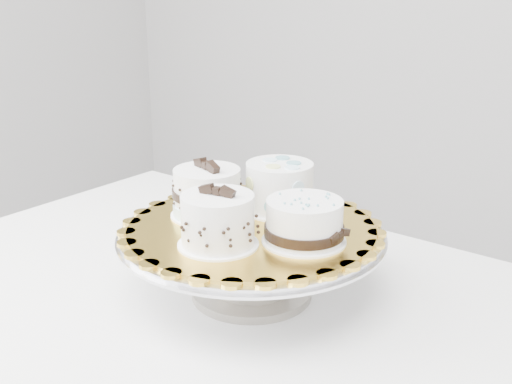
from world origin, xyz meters
The scene contains 7 objects.
table centered at (-0.05, 0.05, 0.67)m, with size 1.26×0.90×0.75m.
cake_stand centered at (-0.05, 0.09, 0.82)m, with size 0.39×0.39×0.11m.
cake_board centered at (-0.05, 0.09, 0.86)m, with size 0.36×0.36×0.01m, color gold.
cake_swirl centered at (-0.05, 0.01, 0.90)m, with size 0.11×0.11×0.09m.
cake_banded centered at (-0.13, 0.09, 0.89)m, with size 0.13×0.13×0.09m.
cake_dots centered at (-0.05, 0.17, 0.90)m, with size 0.13×0.13×0.08m.
cake_ribbon centered at (0.04, 0.08, 0.89)m, with size 0.12×0.12×0.06m.
Camera 1 is at (0.42, -0.64, 1.21)m, focal length 45.00 mm.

